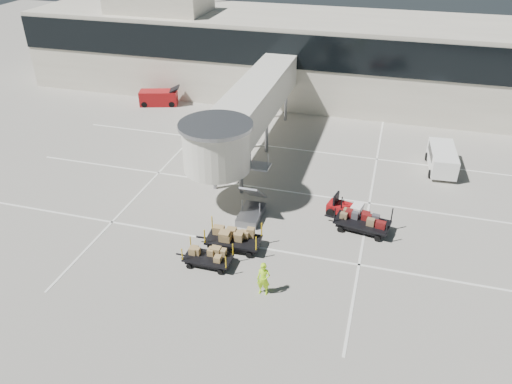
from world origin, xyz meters
TOP-DOWN VIEW (x-y plane):
  - ground at (0.00, 0.00)m, footprint 140.00×140.00m
  - lane_markings at (-0.67, 9.33)m, footprint 40.00×30.00m
  - terminal at (-0.35, 29.94)m, footprint 64.00×12.11m
  - jet_bridge at (-3.97, 12.26)m, footprint 5.70×20.40m
  - baggage_tug at (4.55, 6.98)m, footprint 2.45×1.85m
  - suitcase_cart at (5.80, 5.54)m, footprint 4.27×2.20m
  - box_cart_near at (-1.60, 1.60)m, footprint 4.04×1.77m
  - box_cart_far at (-2.46, -0.31)m, footprint 3.36×1.37m
  - ground_worker at (1.30, -1.81)m, footprint 0.72×0.48m
  - minivan at (10.84, 15.65)m, footprint 2.27×4.65m
  - belt_loader at (-16.28, 22.43)m, footprint 4.26×2.60m

SIDE VIEW (x-z plane):
  - ground at x=0.00m, z-range 0.00..0.00m
  - lane_markings at x=-0.67m, z-range 0.00..0.02m
  - box_cart_far at x=-2.46m, z-range -0.14..1.18m
  - baggage_tug at x=4.55m, z-range -0.20..1.28m
  - suitcase_cart at x=5.80m, z-range -0.22..1.41m
  - box_cart_near at x=-1.60m, z-range -0.14..1.42m
  - belt_loader at x=-16.28m, z-range -0.23..1.70m
  - ground_worker at x=1.30m, z-range 0.00..1.97m
  - minivan at x=10.84m, z-range 0.17..1.89m
  - terminal at x=-0.35m, z-range -3.49..11.71m
  - jet_bridge at x=-3.97m, z-range 1.27..7.30m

